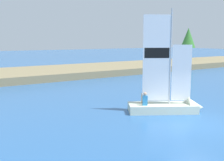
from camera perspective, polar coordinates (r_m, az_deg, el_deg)
name	(u,v)px	position (r m, az deg, el deg)	size (l,w,h in m)	color
ground_plane	(200,125)	(14.45, 18.15, -8.92)	(200.00, 200.00, 0.00)	#2D609E
shore_bank	(49,73)	(32.78, -13.28, 1.65)	(80.00, 10.07, 0.78)	#897A56
shoreline_tree_midright	(188,38)	(49.65, 15.88, 8.67)	(2.54, 2.54, 5.53)	brown
sailboat	(173,104)	(16.43, 12.85, -4.83)	(4.56, 3.42, 6.41)	silver
channel_buoy	(149,85)	(24.08, 7.82, -0.90)	(0.59, 0.59, 0.59)	red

